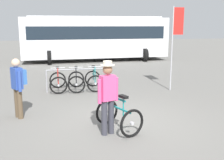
{
  "coord_description": "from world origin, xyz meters",
  "views": [
    {
      "loc": [
        -1.49,
        -6.64,
        2.51
      ],
      "look_at": [
        -0.07,
        0.61,
        1.0
      ],
      "focal_mm": 43.34,
      "sensor_mm": 36.0,
      "label": 1
    }
  ],
  "objects_px": {
    "racked_bike_teal": "(94,80)",
    "pedestrian_with_backpack": "(18,84)",
    "banner_flag": "(176,32)",
    "person_with_featured_bike": "(108,95)",
    "bus_distant": "(95,36)",
    "racked_bike_black": "(76,81)",
    "racked_bike_red": "(58,82)",
    "featured_bicycle": "(116,110)"
  },
  "relations": [
    {
      "from": "racked_bike_black",
      "to": "racked_bike_red",
      "type": "bearing_deg",
      "value": -178.6
    },
    {
      "from": "racked_bike_teal",
      "to": "pedestrian_with_backpack",
      "type": "height_order",
      "value": "pedestrian_with_backpack"
    },
    {
      "from": "featured_bicycle",
      "to": "racked_bike_red",
      "type": "bearing_deg",
      "value": 108.17
    },
    {
      "from": "racked_bike_red",
      "to": "person_with_featured_bike",
      "type": "relative_size",
      "value": 0.65
    },
    {
      "from": "pedestrian_with_backpack",
      "to": "banner_flag",
      "type": "height_order",
      "value": "banner_flag"
    },
    {
      "from": "bus_distant",
      "to": "racked_bike_red",
      "type": "bearing_deg",
      "value": -106.85
    },
    {
      "from": "racked_bike_red",
      "to": "racked_bike_black",
      "type": "relative_size",
      "value": 0.98
    },
    {
      "from": "racked_bike_teal",
      "to": "banner_flag",
      "type": "distance_m",
      "value": 3.64
    },
    {
      "from": "featured_bicycle",
      "to": "pedestrian_with_backpack",
      "type": "height_order",
      "value": "pedestrian_with_backpack"
    },
    {
      "from": "racked_bike_teal",
      "to": "pedestrian_with_backpack",
      "type": "relative_size",
      "value": 0.68
    },
    {
      "from": "racked_bike_red",
      "to": "racked_bike_teal",
      "type": "xyz_separation_m",
      "value": [
        1.4,
        0.03,
        0.0
      ]
    },
    {
      "from": "pedestrian_with_backpack",
      "to": "bus_distant",
      "type": "distance_m",
      "value": 12.25
    },
    {
      "from": "bus_distant",
      "to": "banner_flag",
      "type": "bearing_deg",
      "value": -79.23
    },
    {
      "from": "racked_bike_black",
      "to": "banner_flag",
      "type": "bearing_deg",
      "value": -10.74
    },
    {
      "from": "racked_bike_black",
      "to": "racked_bike_teal",
      "type": "height_order",
      "value": "same"
    },
    {
      "from": "racked_bike_teal",
      "to": "featured_bicycle",
      "type": "bearing_deg",
      "value": -90.22
    },
    {
      "from": "racked_bike_red",
      "to": "banner_flag",
      "type": "bearing_deg",
      "value": -8.87
    },
    {
      "from": "pedestrian_with_backpack",
      "to": "bus_distant",
      "type": "height_order",
      "value": "bus_distant"
    },
    {
      "from": "pedestrian_with_backpack",
      "to": "banner_flag",
      "type": "distance_m",
      "value": 6.05
    },
    {
      "from": "person_with_featured_bike",
      "to": "featured_bicycle",
      "type": "bearing_deg",
      "value": 50.28
    },
    {
      "from": "racked_bike_red",
      "to": "racked_bike_black",
      "type": "xyz_separation_m",
      "value": [
        0.7,
        0.02,
        0.0
      ]
    },
    {
      "from": "racked_bike_teal",
      "to": "featured_bicycle",
      "type": "distance_m",
      "value": 4.25
    },
    {
      "from": "pedestrian_with_backpack",
      "to": "person_with_featured_bike",
      "type": "bearing_deg",
      "value": -36.34
    },
    {
      "from": "banner_flag",
      "to": "racked_bike_black",
      "type": "bearing_deg",
      "value": 169.26
    },
    {
      "from": "racked_bike_red",
      "to": "pedestrian_with_backpack",
      "type": "distance_m",
      "value": 3.15
    },
    {
      "from": "person_with_featured_bike",
      "to": "bus_distant",
      "type": "xyz_separation_m",
      "value": [
        1.51,
        13.26,
        0.79
      ]
    },
    {
      "from": "racked_bike_red",
      "to": "banner_flag",
      "type": "xyz_separation_m",
      "value": [
        4.44,
        -0.69,
        1.86
      ]
    },
    {
      "from": "featured_bicycle",
      "to": "pedestrian_with_backpack",
      "type": "distance_m",
      "value": 2.78
    },
    {
      "from": "racked_bike_black",
      "to": "person_with_featured_bike",
      "type": "distance_m",
      "value": 4.59
    },
    {
      "from": "racked_bike_red",
      "to": "racked_bike_black",
      "type": "height_order",
      "value": "same"
    },
    {
      "from": "racked_bike_teal",
      "to": "bus_distant",
      "type": "bearing_deg",
      "value": 81.84
    },
    {
      "from": "person_with_featured_bike",
      "to": "pedestrian_with_backpack",
      "type": "xyz_separation_m",
      "value": [
        -2.17,
        1.6,
        -0.01
      ]
    },
    {
      "from": "racked_bike_red",
      "to": "banner_flag",
      "type": "relative_size",
      "value": 0.35
    },
    {
      "from": "person_with_featured_bike",
      "to": "banner_flag",
      "type": "bearing_deg",
      "value": 49.14
    },
    {
      "from": "pedestrian_with_backpack",
      "to": "bus_distant",
      "type": "relative_size",
      "value": 0.16
    },
    {
      "from": "racked_bike_teal",
      "to": "featured_bicycle",
      "type": "relative_size",
      "value": 0.88
    },
    {
      "from": "banner_flag",
      "to": "pedestrian_with_backpack",
      "type": "bearing_deg",
      "value": -157.88
    },
    {
      "from": "racked_bike_teal",
      "to": "person_with_featured_bike",
      "type": "bearing_deg",
      "value": -93.35
    },
    {
      "from": "bus_distant",
      "to": "banner_flag",
      "type": "xyz_separation_m",
      "value": [
        1.79,
        -9.43,
        0.49
      ]
    },
    {
      "from": "racked_bike_black",
      "to": "person_with_featured_bike",
      "type": "xyz_separation_m",
      "value": [
        0.43,
        -4.53,
        0.58
      ]
    },
    {
      "from": "racked_bike_teal",
      "to": "banner_flag",
      "type": "relative_size",
      "value": 0.35
    },
    {
      "from": "featured_bicycle",
      "to": "person_with_featured_bike",
      "type": "relative_size",
      "value": 0.73
    }
  ]
}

